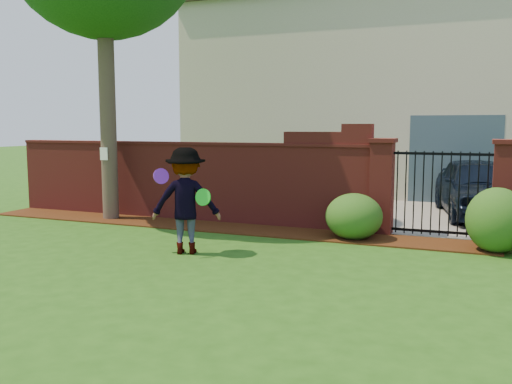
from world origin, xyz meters
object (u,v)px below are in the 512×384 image
at_px(car, 481,188).
at_px(man, 185,201).
at_px(frisbee_purple, 161,176).
at_px(frisbee_green, 203,197).

height_order(car, man, man).
relative_size(car, frisbee_purple, 15.91).
distance_m(car, frisbee_green, 7.09).
xyz_separation_m(frisbee_purple, frisbee_green, (0.62, 0.25, -0.34)).
relative_size(frisbee_purple, frisbee_green, 0.92).
xyz_separation_m(car, frisbee_purple, (-4.76, -6.00, 0.63)).
relative_size(man, frisbee_green, 6.36).
relative_size(car, man, 2.30).
bearing_deg(car, man, -139.78).
relative_size(man, frisbee_purple, 6.92).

